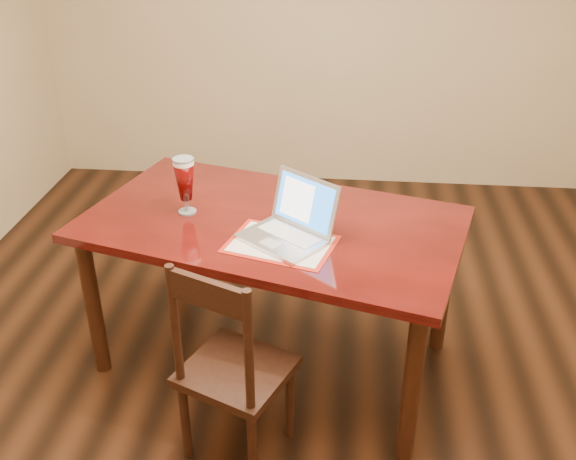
# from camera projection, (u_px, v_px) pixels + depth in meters

# --- Properties ---
(ground) EXTENTS (5.00, 5.00, 0.00)m
(ground) POSITION_uv_depth(u_px,v_px,m) (301.00, 375.00, 3.32)
(ground) COLOR black
(ground) RESTS_ON ground
(room_shell) EXTENTS (4.51, 5.01, 2.71)m
(room_shell) POSITION_uv_depth(u_px,v_px,m) (306.00, 26.00, 2.48)
(room_shell) COLOR tan
(room_shell) RESTS_ON ground
(dining_table) EXTENTS (1.98, 1.44, 1.11)m
(dining_table) POSITION_uv_depth(u_px,v_px,m) (271.00, 237.00, 3.10)
(dining_table) COLOR #510D0A
(dining_table) RESTS_ON ground
(dining_chair) EXTENTS (0.55, 0.54, 0.99)m
(dining_chair) POSITION_uv_depth(u_px,v_px,m) (232.00, 370.00, 2.67)
(dining_chair) COLOR black
(dining_chair) RESTS_ON ground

